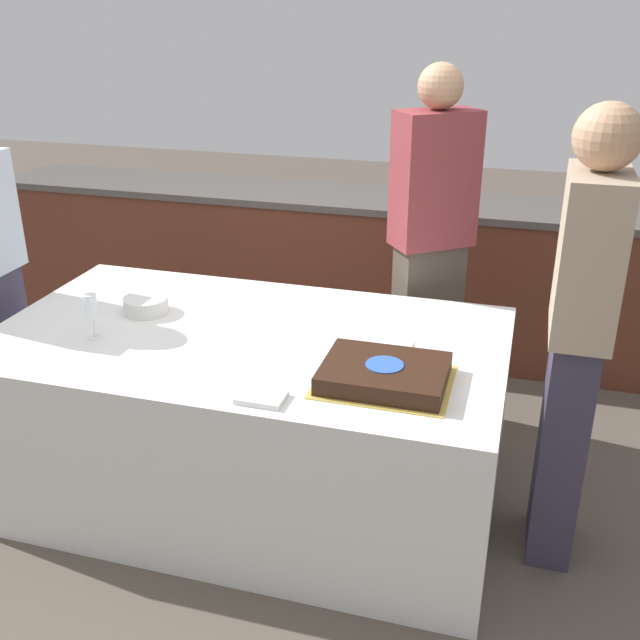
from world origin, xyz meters
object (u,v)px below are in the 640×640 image
Objects in this scene: wine_glass at (91,308)px; person_cutting_cake at (430,250)px; cake at (384,374)px; plate_stack at (146,305)px; person_seated_right at (577,339)px.

person_cutting_cake is (1.17, 1.00, 0.03)m from wine_glass.
cake is 2.48× the size of plate_stack.
cake is 1.15m from plate_stack.
person_cutting_cake is 1.02m from person_seated_right.
person_cutting_cake reaches higher than person_seated_right.
cake is 0.27× the size of person_cutting_cake.
plate_stack is 1.32m from person_cutting_cake.
person_seated_right is (1.74, -0.09, 0.11)m from plate_stack.
wine_glass is (-0.07, -0.29, 0.09)m from plate_stack.
person_cutting_cake is at bearing 90.00° from cake.
wine_glass is 0.11× the size of person_cutting_cake.
person_cutting_cake is (-0.00, 1.05, 0.12)m from cake.
plate_stack is at bearing -93.11° from person_seated_right.
wine_glass is at bearing 177.74° from cake.
person_seated_right is (1.81, 0.20, 0.01)m from wine_glass.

